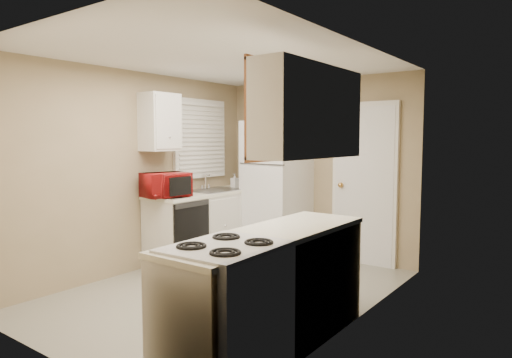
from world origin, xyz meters
The scene contains 19 objects.
floor centered at (0.00, 0.00, 0.00)m, with size 3.80×3.80×0.00m, color #A8A696.
ceiling centered at (0.00, 0.00, 2.40)m, with size 3.80×3.80×0.00m, color white.
wall_left centered at (-1.40, 0.00, 1.20)m, with size 3.80×3.80×0.00m, color tan.
wall_right centered at (1.40, 0.00, 1.20)m, with size 3.80×3.80×0.00m, color tan.
wall_back centered at (0.00, 1.90, 1.20)m, with size 2.80×2.80×0.00m, color tan.
wall_front centered at (0.00, -1.90, 1.20)m, with size 2.80×2.80×0.00m, color tan.
left_counter centered at (-1.10, 0.90, 0.45)m, with size 0.60×1.80×0.90m, color silver.
dishwasher centered at (-0.81, 0.30, 0.49)m, with size 0.03×0.58×0.72m, color black.
sink centered at (-1.10, 1.05, 0.86)m, with size 0.54×0.74×0.16m, color gray.
microwave centered at (-1.08, 0.14, 1.05)m, with size 0.30×0.53×0.35m, color #A01313.
soap_bottle centered at (-1.15, 1.54, 1.00)m, with size 0.09×0.09×0.20m, color white.
window_blinds centered at (-1.36, 1.05, 1.60)m, with size 0.10×0.98×1.08m, color silver.
upper_cabinet_left centered at (-1.25, 0.22, 1.80)m, with size 0.30×0.45×0.70m, color silver.
refrigerator centered at (-0.45, 1.61, 0.92)m, with size 0.76×0.74×1.84m, color silver.
cabinet_over_fridge centered at (-0.40, 1.75, 2.00)m, with size 0.70×0.30×0.40m, color silver.
interior_door centered at (0.70, 1.86, 1.02)m, with size 0.86×0.06×2.08m, color silver.
right_counter centered at (1.10, -0.80, 0.45)m, with size 0.60×2.00×0.90m, color silver.
stove centered at (1.14, -1.38, 0.45)m, with size 0.61×0.75×0.91m, color silver.
upper_cabinet_right centered at (1.25, -0.50, 1.80)m, with size 0.30×1.20×0.70m, color silver.
Camera 1 is at (3.01, -3.58, 1.59)m, focal length 32.00 mm.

